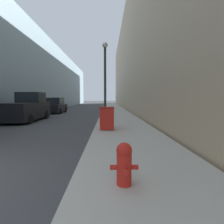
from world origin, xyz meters
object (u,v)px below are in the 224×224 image
Objects in this scene: fire_hydrant at (124,163)px; pickup_truck at (27,109)px; trash_bin at (107,118)px; parked_sedan_near at (55,106)px; lamppost at (105,78)px.

pickup_truck reaches higher than fire_hydrant.
parked_sedan_near is at bearing 117.74° from trash_bin.
trash_bin is 7.57m from pickup_truck.
parked_sedan_near is at bearing 110.44° from fire_hydrant.
pickup_truck is at bearing -90.29° from parked_sedan_near.
parked_sedan_near is at bearing 89.71° from pickup_truck.
trash_bin reaches higher than fire_hydrant.
fire_hydrant is 5.63m from trash_bin.
trash_bin is 0.21× the size of lamppost.
pickup_truck is (-5.90, 1.15, -2.14)m from lamppost.
trash_bin is at bearing 93.55° from fire_hydrant.
lamppost is 10.16m from parked_sedan_near.
trash_bin is (-0.35, 5.62, 0.17)m from fire_hydrant.
fire_hydrant is at bearing -86.95° from lamppost.
fire_hydrant is 9.39m from lamppost.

